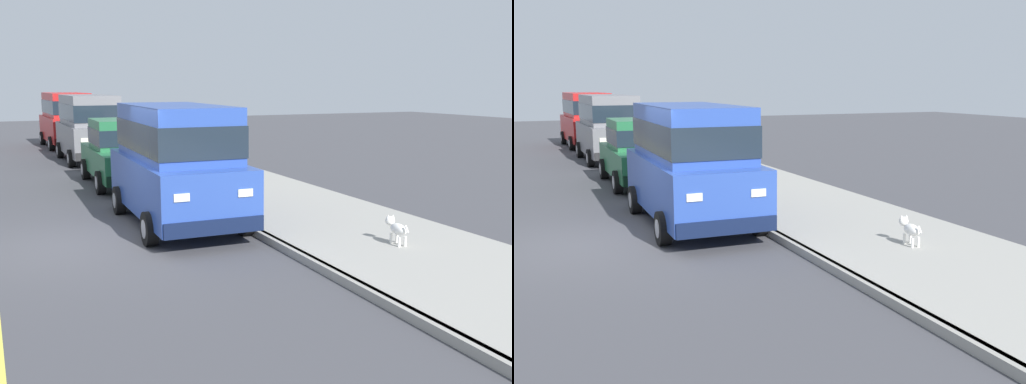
% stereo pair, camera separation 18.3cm
% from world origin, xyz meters
% --- Properties ---
extents(ground_plane, '(80.00, 80.00, 0.00)m').
position_xyz_m(ground_plane, '(0.00, 0.00, 0.00)').
color(ground_plane, '#424247').
extents(curb, '(0.16, 64.00, 0.14)m').
position_xyz_m(curb, '(3.20, 0.00, 0.07)').
color(curb, gray).
rests_on(curb, ground).
extents(sidewalk, '(3.60, 64.00, 0.14)m').
position_xyz_m(sidewalk, '(5.00, 0.00, 0.07)').
color(sidewalk, '#99968E').
rests_on(sidewalk, ground).
extents(car_blue_van, '(2.22, 4.94, 2.52)m').
position_xyz_m(car_blue_van, '(2.09, 0.85, 1.39)').
color(car_blue_van, '#28479E').
rests_on(car_blue_van, ground).
extents(car_green_sedan, '(2.09, 4.63, 1.92)m').
position_xyz_m(car_green_sedan, '(2.16, 6.47, 0.98)').
color(car_green_sedan, '#23663D').
rests_on(car_green_sedan, ground).
extents(car_grey_van, '(2.18, 4.92, 2.52)m').
position_xyz_m(car_grey_van, '(2.19, 12.35, 1.39)').
color(car_grey_van, slate).
rests_on(car_grey_van, ground).
extents(car_red_van, '(2.24, 4.96, 2.52)m').
position_xyz_m(car_red_van, '(2.10, 18.24, 1.39)').
color(car_red_van, red).
rests_on(car_red_van, ground).
extents(dog_white, '(0.25, 0.76, 0.49)m').
position_xyz_m(dog_white, '(5.00, -2.83, 0.43)').
color(dog_white, white).
rests_on(dog_white, sidewalk).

